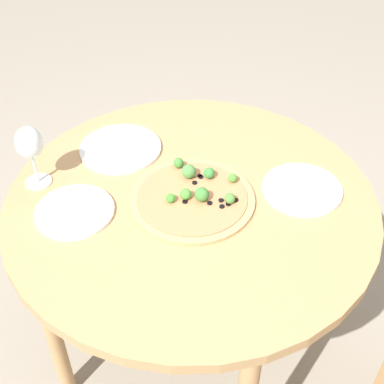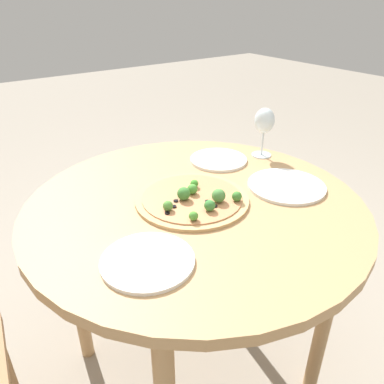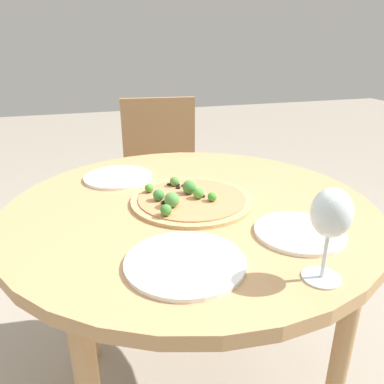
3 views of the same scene
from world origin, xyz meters
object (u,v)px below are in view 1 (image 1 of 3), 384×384
at_px(wine_glass, 29,144).
at_px(plate_side, 75,211).
at_px(plate_far, 302,189).
at_px(pizza, 193,196).
at_px(plate_near, 120,148).

height_order(wine_glass, plate_side, wine_glass).
bearing_deg(wine_glass, plate_far, -65.75).
xyz_separation_m(pizza, plate_far, (0.17, -0.25, -0.01)).
distance_m(wine_glass, plate_far, 0.75).
bearing_deg(plate_side, pizza, -53.06).
xyz_separation_m(pizza, plate_near, (0.10, 0.30, -0.01)).
bearing_deg(plate_near, pizza, -108.56).
bearing_deg(plate_near, plate_side, -171.49).
distance_m(pizza, plate_near, 0.31).
bearing_deg(plate_side, plate_near, 8.51).
xyz_separation_m(wine_glass, plate_side, (-0.06, -0.17, -0.13)).
relative_size(pizza, plate_far, 1.55).
relative_size(wine_glass, plate_far, 0.83).
height_order(pizza, plate_side, pizza).
bearing_deg(plate_far, plate_near, 97.11).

